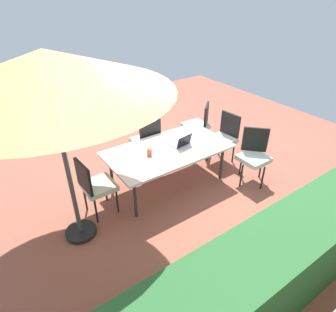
% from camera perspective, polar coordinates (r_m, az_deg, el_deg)
% --- Properties ---
extents(ground_plane, '(10.00, 10.00, 0.02)m').
position_cam_1_polar(ground_plane, '(5.26, -0.00, -5.48)').
color(ground_plane, '#935442').
extents(hedge_row, '(6.30, 0.72, 0.98)m').
position_cam_1_polar(hedge_row, '(3.72, 23.02, -17.45)').
color(hedge_row, '#2D6633').
rests_on(hedge_row, ground_plane).
extents(dining_table, '(2.07, 1.13, 0.72)m').
position_cam_1_polar(dining_table, '(4.88, -0.00, 1.00)').
color(dining_table, silver).
rests_on(dining_table, ground_plane).
extents(patio_umbrella, '(2.73, 2.73, 2.57)m').
position_cam_1_polar(patio_umbrella, '(3.35, -22.88, 14.96)').
color(patio_umbrella, '#4C4C4C').
rests_on(patio_umbrella, ground_plane).
extents(chair_west, '(0.48, 0.47, 0.98)m').
position_cam_1_polar(chair_west, '(5.74, 11.01, 3.92)').
color(chair_west, silver).
rests_on(chair_west, ground_plane).
extents(chair_east, '(0.48, 0.47, 0.98)m').
position_cam_1_polar(chair_east, '(4.44, -14.26, -5.45)').
color(chair_east, silver).
rests_on(chair_east, ground_plane).
extents(chair_southwest, '(0.58, 0.59, 0.98)m').
position_cam_1_polar(chair_southwest, '(6.19, 6.08, 6.45)').
color(chair_southwest, silver).
rests_on(chair_southwest, ground_plane).
extents(chair_northwest, '(0.59, 0.59, 0.98)m').
position_cam_1_polar(chair_northwest, '(5.27, 16.59, 0.45)').
color(chair_northwest, silver).
rests_on(chair_northwest, ground_plane).
extents(chair_south, '(0.46, 0.46, 0.98)m').
position_cam_1_polar(chair_south, '(5.53, -4.24, 3.31)').
color(chair_south, silver).
rests_on(chair_south, ground_plane).
extents(laptop, '(0.35, 0.29, 0.21)m').
position_cam_1_polar(laptop, '(4.94, 2.67, 2.59)').
color(laptop, gray).
rests_on(laptop, dining_table).
extents(cup, '(0.08, 0.08, 0.12)m').
position_cam_1_polar(cup, '(4.65, -3.69, 0.75)').
color(cup, '#CC4C33').
rests_on(cup, dining_table).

